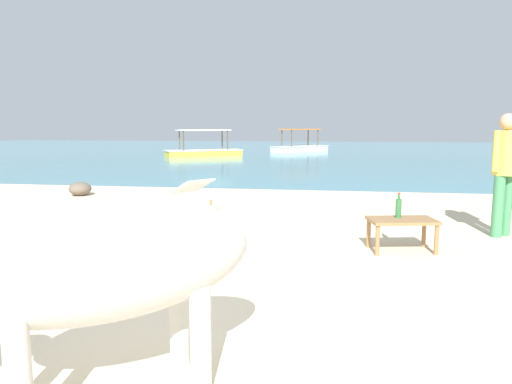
% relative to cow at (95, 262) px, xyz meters
% --- Properties ---
extents(sand_beach, '(18.00, 14.00, 0.04)m').
position_rel_cow_xyz_m(sand_beach, '(0.19, 1.46, -0.79)').
color(sand_beach, beige).
rests_on(sand_beach, ground).
extents(water_surface, '(60.00, 36.00, 0.03)m').
position_rel_cow_xyz_m(water_surface, '(0.19, 23.46, -0.81)').
color(water_surface, teal).
rests_on(water_surface, ground).
extents(cow, '(1.87, 1.61, 1.16)m').
position_rel_cow_xyz_m(cow, '(0.00, 0.00, 0.00)').
color(cow, beige).
rests_on(cow, sand_beach).
extents(low_bench_table, '(0.83, 0.58, 0.38)m').
position_rel_cow_xyz_m(low_bench_table, '(2.04, 3.39, -0.45)').
color(low_bench_table, olive).
rests_on(low_bench_table, sand_beach).
extents(bottle, '(0.07, 0.07, 0.30)m').
position_rel_cow_xyz_m(bottle, '(2.00, 3.47, -0.27)').
color(bottle, '#2D6B38').
rests_on(bottle, low_bench_table).
extents(deck_chair_near, '(0.93, 0.88, 0.68)m').
position_rel_cow_xyz_m(deck_chair_near, '(-0.70, 4.44, -0.38)').
color(deck_chair_near, olive).
rests_on(deck_chair_near, sand_beach).
extents(person_standing, '(0.42, 0.36, 1.62)m').
position_rel_cow_xyz_m(person_standing, '(3.46, 4.37, 0.18)').
color(person_standing, '#428956').
rests_on(person_standing, sand_beach).
extents(shore_rock_large, '(0.63, 0.65, 0.28)m').
position_rel_cow_xyz_m(shore_rock_large, '(-3.99, 6.93, -0.63)').
color(shore_rock_large, '#6B5B4C').
rests_on(shore_rock_large, sand_beach).
extents(boat_yellow, '(3.73, 2.92, 1.29)m').
position_rel_cow_xyz_m(boat_yellow, '(-4.80, 19.84, -0.52)').
color(boat_yellow, gold).
rests_on(boat_yellow, water_surface).
extents(boat_white, '(3.26, 3.55, 1.29)m').
position_rel_cow_xyz_m(boat_white, '(-0.47, 24.90, -0.52)').
color(boat_white, white).
rests_on(boat_white, water_surface).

